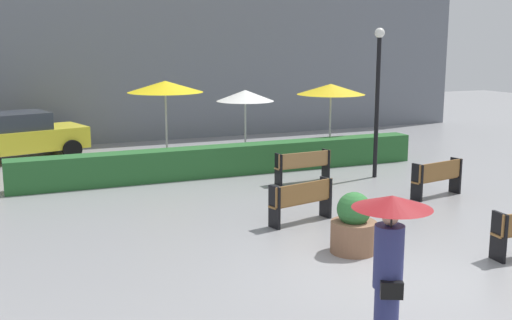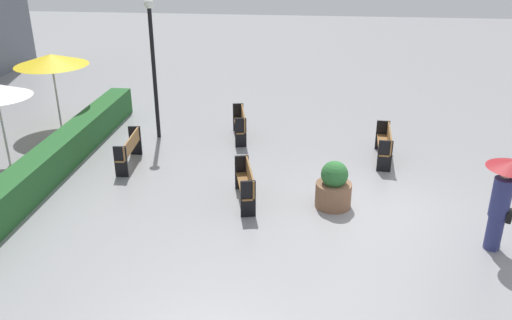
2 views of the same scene
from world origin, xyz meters
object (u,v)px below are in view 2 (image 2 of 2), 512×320
bench_near_right (385,143)px  planter_pot (334,187)px  bench_back_row (129,148)px  bench_mid_center (246,182)px  lamp_post (153,56)px  pedestrian_with_umbrella (505,192)px  patio_umbrella_yellow_far (51,60)px  bench_far_right (241,122)px

bench_near_right → planter_pot: (-2.91, 1.50, -0.03)m
bench_back_row → bench_mid_center: bearing=-117.6°
bench_back_row → lamp_post: (2.21, -0.18, 2.04)m
bench_mid_center → pedestrian_with_umbrella: bearing=-105.6°
bench_back_row → bench_near_right: bearing=-80.9°
bench_near_right → pedestrian_with_umbrella: 4.81m
lamp_post → patio_umbrella_yellow_far: 3.47m
bench_far_right → patio_umbrella_yellow_far: size_ratio=0.65×
bench_near_right → patio_umbrella_yellow_far: patio_umbrella_yellow_far is taller
bench_back_row → pedestrian_with_umbrella: 9.38m
lamp_post → bench_mid_center: bearing=-140.8°
pedestrian_with_umbrella → lamp_post: 10.26m
planter_pot → lamp_post: lamp_post is taller
lamp_post → patio_umbrella_yellow_far: lamp_post is taller
bench_back_row → patio_umbrella_yellow_far: 4.55m
pedestrian_with_umbrella → planter_pot: size_ratio=1.75×
pedestrian_with_umbrella → patio_umbrella_yellow_far: bearing=63.6°
bench_far_right → bench_mid_center: size_ratio=1.00×
bench_near_right → lamp_post: lamp_post is taller
bench_back_row → lamp_post: 3.01m
patio_umbrella_yellow_far → planter_pot: bearing=-117.0°
bench_mid_center → pedestrian_with_umbrella: (-1.48, -5.30, 0.78)m
patio_umbrella_yellow_far → lamp_post: bearing=-97.7°
bench_far_right → pedestrian_with_umbrella: (-5.64, -5.99, 0.77)m
bench_back_row → planter_pot: size_ratio=1.45×
bench_far_right → planter_pot: 4.98m
pedestrian_with_umbrella → patio_umbrella_yellow_far: size_ratio=0.82×
bench_far_right → pedestrian_with_umbrella: bearing=-133.3°
bench_far_right → bench_back_row: 3.63m
bench_near_right → bench_back_row: size_ratio=1.05×
bench_near_right → lamp_post: bearing=81.0°
bench_near_right → pedestrian_with_umbrella: pedestrian_with_umbrella is taller
bench_near_right → bench_back_row: bearing=99.1°
bench_far_right → bench_mid_center: bearing=-170.5°
bench_far_right → pedestrian_with_umbrella: 8.27m
bench_near_right → planter_pot: planter_pot is taller
bench_far_right → lamp_post: size_ratio=0.38×
bench_mid_center → patio_umbrella_yellow_far: (4.48, 6.70, 1.73)m
planter_pot → patio_umbrella_yellow_far: patio_umbrella_yellow_far is taller
bench_mid_center → lamp_post: 5.56m
bench_mid_center → planter_pot: size_ratio=1.39×
pedestrian_with_umbrella → patio_umbrella_yellow_far: (5.96, 12.00, 0.95)m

